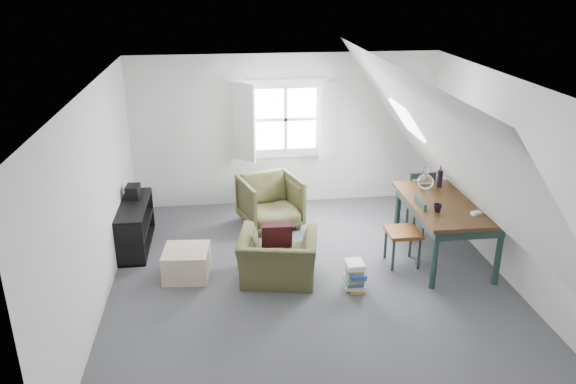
{
  "coord_description": "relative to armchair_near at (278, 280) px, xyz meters",
  "views": [
    {
      "loc": [
        -1.04,
        -6.12,
        3.69
      ],
      "look_at": [
        -0.22,
        0.6,
        1.02
      ],
      "focal_mm": 35.0,
      "sensor_mm": 36.0,
      "label": 1
    }
  ],
  "objects": [
    {
      "name": "ceiling",
      "position": [
        0.4,
        -0.13,
        2.5
      ],
      "size": [
        5.5,
        5.5,
        0.0
      ],
      "primitive_type": "plane",
      "rotation": [
        3.14,
        0.0,
        0.0
      ],
      "color": "white",
      "rests_on": "wall_back"
    },
    {
      "name": "skylight",
      "position": [
        1.95,
        1.17,
        1.75
      ],
      "size": [
        0.35,
        0.75,
        0.47
      ],
      "primitive_type": "cube",
      "rotation": [
        0.0,
        0.95,
        0.0
      ],
      "color": "white",
      "rests_on": "slope_right"
    },
    {
      "name": "wall_right",
      "position": [
        2.9,
        -0.13,
        1.25
      ],
      "size": [
        0.0,
        5.5,
        5.5
      ],
      "primitive_type": "plane",
      "rotation": [
        1.57,
        0.0,
        -1.57
      ],
      "color": "silver",
      "rests_on": "ground"
    },
    {
      "name": "cup",
      "position": [
        2.04,
        0.02,
        0.84
      ],
      "size": [
        0.14,
        0.14,
        0.1
      ],
      "primitive_type": "imported",
      "rotation": [
        0.0,
        0.0,
        -0.35
      ],
      "color": "black",
      "rests_on": "dining_table"
    },
    {
      "name": "wall_back",
      "position": [
        0.4,
        2.62,
        1.25
      ],
      "size": [
        5.0,
        0.0,
        5.0
      ],
      "primitive_type": "plane",
      "rotation": [
        1.57,
        0.0,
        0.0
      ],
      "color": "silver",
      "rests_on": "ground"
    },
    {
      "name": "floor",
      "position": [
        0.4,
        -0.13,
        0.0
      ],
      "size": [
        5.5,
        5.5,
        0.0
      ],
      "primitive_type": "plane",
      "color": "#47484C",
      "rests_on": "ground"
    },
    {
      "name": "media_shelf",
      "position": [
        -1.94,
        1.15,
        0.29
      ],
      "size": [
        0.43,
        1.28,
        0.65
      ],
      "rotation": [
        0.0,
        0.0,
        -0.07
      ],
      "color": "black",
      "rests_on": "floor"
    },
    {
      "name": "slope_right",
      "position": [
        1.95,
        -0.13,
        1.78
      ],
      "size": [
        3.19,
        5.5,
        4.48
      ],
      "primitive_type": "plane",
      "rotation": [
        0.0,
        -2.19,
        0.0
      ],
      "color": "white",
      "rests_on": "wall_right"
    },
    {
      "name": "dining_table",
      "position": [
        2.29,
        0.32,
        0.73
      ],
      "size": [
        1.0,
        1.67,
        0.84
      ],
      "rotation": [
        0.0,
        0.0,
        -0.01
      ],
      "color": "#37210F",
      "rests_on": "floor"
    },
    {
      "name": "wall_front",
      "position": [
        0.4,
        -2.88,
        1.25
      ],
      "size": [
        5.0,
        0.0,
        5.0
      ],
      "primitive_type": "plane",
      "rotation": [
        -1.57,
        0.0,
        0.0
      ],
      "color": "silver",
      "rests_on": "ground"
    },
    {
      "name": "vase_twigs",
      "position": [
        2.39,
        0.87,
        0.97
      ],
      "size": [
        0.08,
        0.09,
        0.61
      ],
      "rotation": [
        0.0,
        0.0,
        -0.29
      ],
      "color": "black",
      "rests_on": "dining_table"
    },
    {
      "name": "demijohn",
      "position": [
        2.14,
        0.77,
        0.97
      ],
      "size": [
        0.23,
        0.23,
        0.32
      ],
      "rotation": [
        0.0,
        0.0,
        0.27
      ],
      "color": "silver",
      "rests_on": "dining_table"
    },
    {
      "name": "throw_pillow",
      "position": [
        0.0,
        0.15,
        0.56
      ],
      "size": [
        0.39,
        0.24,
        0.4
      ],
      "primitive_type": "cube",
      "rotation": [
        0.31,
        0.0,
        -0.03
      ],
      "color": "#3B1017",
      "rests_on": "armchair_near"
    },
    {
      "name": "dormer_window",
      "position": [
        0.4,
        2.54,
        1.45
      ],
      "size": [
        1.71,
        0.35,
        1.3
      ],
      "color": "white",
      "rests_on": "wall_back"
    },
    {
      "name": "dining_chair_near",
      "position": [
        1.73,
        0.23,
        0.48
      ],
      "size": [
        0.44,
        0.44,
        0.93
      ],
      "rotation": [
        0.0,
        0.0,
        -1.33
      ],
      "color": "brown",
      "rests_on": "floor"
    },
    {
      "name": "ottoman",
      "position": [
        -1.16,
        0.24,
        0.19
      ],
      "size": [
        0.61,
        0.61,
        0.38
      ],
      "primitive_type": "cube",
      "rotation": [
        0.0,
        0.0,
        -0.09
      ],
      "color": "tan",
      "rests_on": "floor"
    },
    {
      "name": "electronics_box",
      "position": [
        -1.94,
        1.44,
        0.74
      ],
      "size": [
        0.2,
        0.26,
        0.2
      ],
      "primitive_type": "cube",
      "rotation": [
        0.0,
        0.0,
        -0.07
      ],
      "color": "black",
      "rests_on": "media_shelf"
    },
    {
      "name": "armchair_far",
      "position": [
        0.06,
        1.68,
        0.0
      ],
      "size": [
        1.05,
        1.07,
        0.79
      ],
      "primitive_type": "imported",
      "rotation": [
        0.0,
        0.0,
        0.29
      ],
      "color": "#434225",
      "rests_on": "floor"
    },
    {
      "name": "slope_left",
      "position": [
        -1.15,
        -0.13,
        1.78
      ],
      "size": [
        3.19,
        5.5,
        4.48
      ],
      "primitive_type": "plane",
      "rotation": [
        0.0,
        2.19,
        0.0
      ],
      "color": "white",
      "rests_on": "wall_left"
    },
    {
      "name": "dining_chair_far",
      "position": [
        2.25,
        1.31,
        0.5
      ],
      "size": [
        0.45,
        0.45,
        0.96
      ],
      "rotation": [
        0.0,
        0.0,
        3.06
      ],
      "color": "brown",
      "rests_on": "floor"
    },
    {
      "name": "wall_left",
      "position": [
        -2.1,
        -0.13,
        1.25
      ],
      "size": [
        0.0,
        5.5,
        5.5
      ],
      "primitive_type": "plane",
      "rotation": [
        1.57,
        0.0,
        1.57
      ],
      "color": "silver",
      "rests_on": "ground"
    },
    {
      "name": "paper_box",
      "position": [
        2.49,
        -0.13,
        0.86
      ],
      "size": [
        0.13,
        0.11,
        0.04
      ],
      "primitive_type": "cube",
      "rotation": [
        0.0,
        0.0,
        0.25
      ],
      "color": "white",
      "rests_on": "dining_table"
    },
    {
      "name": "magazine_stack",
      "position": [
        0.92,
        -0.35,
        0.19
      ],
      "size": [
        0.28,
        0.33,
        0.37
      ],
      "rotation": [
        0.0,
        0.0,
        -0.0
      ],
      "color": "#B29933",
      "rests_on": "floor"
    },
    {
      "name": "armchair_near",
      "position": [
        0.0,
        0.0,
        0.0
      ],
      "size": [
        1.11,
        1.01,
        0.63
      ],
      "primitive_type": "imported",
      "rotation": [
        0.0,
        0.0,
        2.95
      ],
      "color": "#434225",
      "rests_on": "floor"
    }
  ]
}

